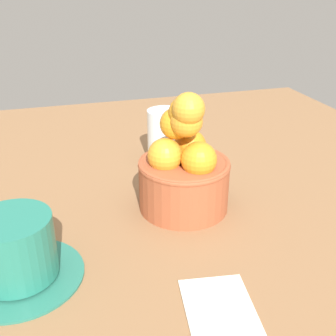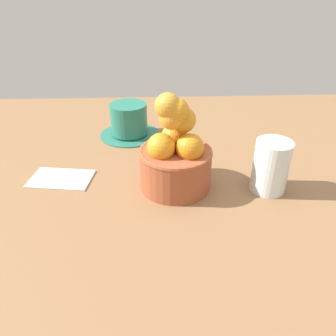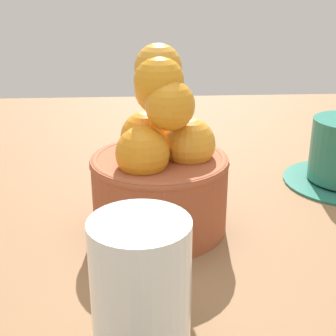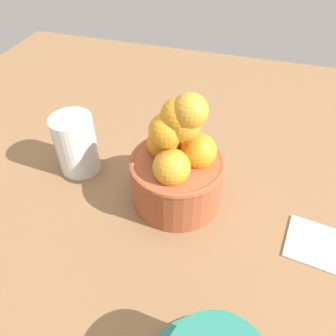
{
  "view_description": "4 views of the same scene",
  "coord_description": "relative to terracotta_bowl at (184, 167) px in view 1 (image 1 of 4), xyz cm",
  "views": [
    {
      "loc": [
        51.1,
        -17.25,
        32.18
      ],
      "look_at": [
        -1.23,
        -2.05,
        6.16
      ],
      "focal_mm": 44.56,
      "sensor_mm": 36.0,
      "label": 1
    },
    {
      "loc": [
        3.56,
        50.44,
        33.87
      ],
      "look_at": [
        1.36,
        0.67,
        4.23
      ],
      "focal_mm": 34.36,
      "sensor_mm": 36.0,
      "label": 2
    },
    {
      "loc": [
        -42.03,
        1.79,
        23.04
      ],
      "look_at": [
        -0.65,
        -0.77,
        6.63
      ],
      "focal_mm": 50.65,
      "sensor_mm": 36.0,
      "label": 3
    },
    {
      "loc": [
        8.38,
        -32.12,
        37.13
      ],
      "look_at": [
        -1.58,
        0.79,
        4.98
      ],
      "focal_mm": 35.1,
      "sensor_mm": 36.0,
      "label": 4
    }
  ],
  "objects": [
    {
      "name": "water_glass",
      "position": [
        -16.96,
        1.99,
        -1.71
      ],
      "size": [
        6.39,
        6.39,
        9.7
      ],
      "primitive_type": "cylinder",
      "color": "silver",
      "rests_on": "ground_plane"
    },
    {
      "name": "ground_plane",
      "position": [
        -0.01,
        0.03,
        -8.37
      ],
      "size": [
        115.87,
        104.57,
        3.6
      ],
      "primitive_type": "cube",
      "color": "brown"
    },
    {
      "name": "folded_napkin",
      "position": [
        22.0,
        -3.01,
        -6.26
      ],
      "size": [
        12.58,
        8.79,
        0.6
      ],
      "primitive_type": "cube",
      "rotation": [
        0.0,
        0.0,
        -0.14
      ],
      "color": "white",
      "rests_on": "ground_plane"
    },
    {
      "name": "coffee_cup",
      "position": [
        9.83,
        -22.98,
        -2.99
      ],
      "size": [
        14.57,
        14.57,
        7.98
      ],
      "color": "#276E5C",
      "rests_on": "ground_plane"
    },
    {
      "name": "terracotta_bowl",
      "position": [
        0.0,
        0.0,
        0.0
      ],
      "size": [
        13.29,
        13.29,
        17.89
      ],
      "color": "#9E4C2D",
      "rests_on": "ground_plane"
    }
  ]
}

